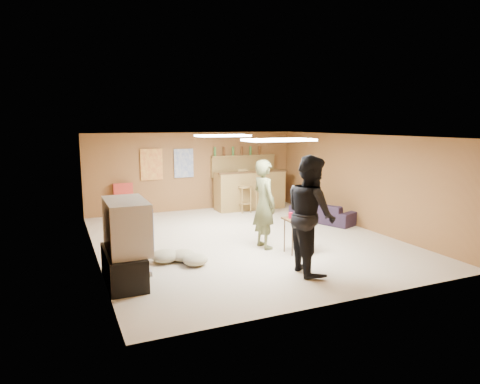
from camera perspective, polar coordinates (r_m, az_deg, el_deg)
name	(u,v)px	position (r m, az deg, el deg)	size (l,w,h in m)	color
ground	(244,240)	(9.19, 0.50, -6.35)	(7.00, 7.00, 0.00)	#BFAE92
ceiling	(244,136)	(8.85, 0.52, 7.50)	(6.00, 7.00, 0.02)	silver
wall_back	(194,171)	(12.21, -6.19, 2.74)	(6.00, 0.02, 2.20)	brown
wall_front	(349,225)	(5.99, 14.29, -4.26)	(6.00, 0.02, 2.20)	brown
wall_left	(93,199)	(8.22, -18.97, -0.85)	(0.02, 7.00, 2.20)	brown
wall_right	(359,181)	(10.53, 15.61, 1.42)	(0.02, 7.00, 2.20)	brown
tv_stand	(124,267)	(7.00, -15.26, -9.56)	(0.55, 1.30, 0.50)	black
dvd_box	(138,271)	(7.07, -13.43, -10.17)	(0.35, 0.50, 0.08)	#B2B2B7
tv_body	(126,226)	(6.84, -14.91, -4.34)	(0.60, 1.10, 0.80)	#B2B2B7
tv_screen	(147,224)	(6.88, -12.35, -4.14)	(0.02, 0.95, 0.65)	navy
bar_counter	(250,190)	(12.31, 1.31, 0.26)	(2.00, 0.60, 1.10)	olive
bar_lip	(254,172)	(12.01, 1.81, 2.68)	(2.10, 0.12, 0.05)	#3D2813
bar_shelf	(243,156)	(12.60, 0.46, 4.82)	(2.00, 0.18, 0.05)	olive
bar_backing	(243,166)	(12.65, 0.42, 3.47)	(2.00, 0.14, 0.60)	olive
poster_left	(152,164)	(11.84, -11.71, 3.62)	(0.60, 0.03, 0.85)	#BF3F26
poster_right	(184,163)	(12.06, -7.52, 3.83)	(0.55, 0.03, 0.80)	#334C99
folding_chair_stack	(124,200)	(11.67, -15.25, -1.06)	(0.50, 0.14, 0.90)	#B22B20
ceiling_panel_front	(279,140)	(7.51, 5.21, 6.92)	(1.20, 0.60, 0.04)	white
ceiling_panel_back	(223,136)	(9.96, -2.31, 7.51)	(1.20, 0.60, 0.04)	white
person_olive	(264,204)	(8.44, 3.25, -1.62)	(0.64, 0.42, 1.76)	brown
person_black	(311,214)	(7.12, 9.41, -2.96)	(0.95, 0.74, 1.96)	black
sofa	(323,212)	(10.97, 11.02, -2.63)	(1.69, 0.66, 0.49)	black
tray_table	(298,235)	(8.27, 7.68, -5.77)	(0.52, 0.42, 0.68)	#3D2813
cup_red_near	(290,215)	(8.14, 6.75, -3.12)	(0.08, 0.08, 0.11)	#B70C26
cup_red_far	(304,216)	(8.13, 8.52, -3.19)	(0.08, 0.08, 0.11)	#B70C26
cup_blue	(303,214)	(8.32, 8.41, -2.89)	(0.08, 0.08, 0.11)	navy
bar_stool_left	(245,192)	(11.83, 0.62, -0.06)	(0.35, 0.35, 1.12)	olive
bar_stool_right	(263,190)	(11.57, 3.09, 0.25)	(0.42, 0.42, 1.33)	olive
cushion_near_tv	(165,256)	(7.84, -9.97, -8.39)	(0.50, 0.50, 0.22)	tan
cushion_mid	(183,255)	(7.85, -7.56, -8.37)	(0.46, 0.46, 0.21)	tan
cushion_far	(195,260)	(7.60, -6.00, -8.96)	(0.44, 0.44, 0.20)	tan
bottle_row	(237,151)	(12.49, -0.34, 5.50)	(1.48, 0.08, 0.26)	#3F7233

